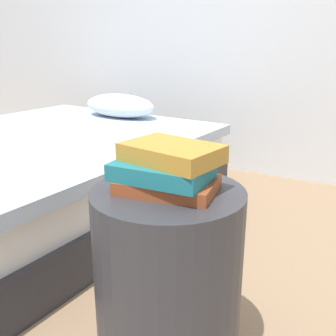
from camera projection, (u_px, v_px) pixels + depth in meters
The scene contains 5 objects.
bed at pixel (31, 178), 2.19m from camera, with size 1.68×2.11×0.62m.
side_table at pixel (168, 282), 1.14m from camera, with size 0.43×0.43×0.57m, color #333338.
book_rust at pixel (168, 185), 1.05m from camera, with size 0.26×0.18×0.04m, color #994723.
book_teal at pixel (162, 171), 1.03m from camera, with size 0.25×0.17×0.05m, color #1E727F.
book_ochre at pixel (172, 153), 1.03m from camera, with size 0.25×0.17×0.05m, color #B7842D.
Camera 1 is at (0.48, -0.86, 0.95)m, focal length 41.62 mm.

